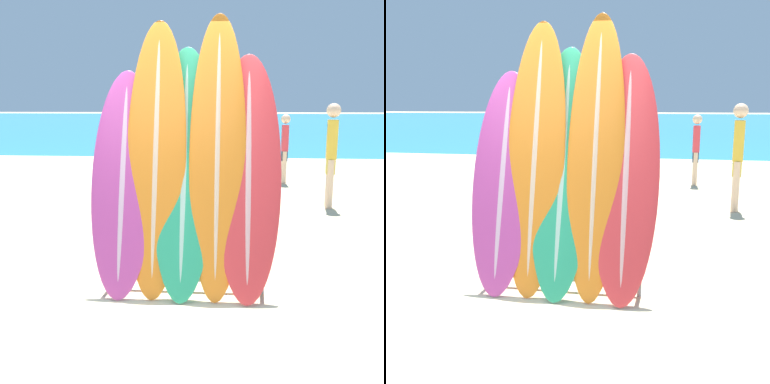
{
  "view_description": "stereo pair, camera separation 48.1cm",
  "coord_description": "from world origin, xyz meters",
  "views": [
    {
      "loc": [
        0.76,
        -3.51,
        1.75
      ],
      "look_at": [
        0.36,
        1.25,
        0.8
      ],
      "focal_mm": 42.0,
      "sensor_mm": 36.0,
      "label": 1
    },
    {
      "loc": [
        1.24,
        -3.45,
        1.75
      ],
      "look_at": [
        0.36,
        1.25,
        0.8
      ],
      "focal_mm": 42.0,
      "sensor_mm": 36.0,
      "label": 2
    }
  ],
  "objects": [
    {
      "name": "person_far_left",
      "position": [
        2.45,
        4.1,
        0.95
      ],
      "size": [
        0.23,
        0.29,
        1.74
      ],
      "rotation": [
        0.0,
        0.0,
        4.57
      ],
      "color": "beige",
      "rests_on": "ground_plane"
    },
    {
      "name": "ground_plane",
      "position": [
        0.0,
        0.0,
        0.0
      ],
      "size": [
        160.0,
        160.0,
        0.0
      ],
      "primitive_type": "plane",
      "color": "beige"
    },
    {
      "name": "surfboard_slot_4",
      "position": [
        0.93,
        0.53,
        1.11
      ],
      "size": [
        0.6,
        0.84,
        2.21
      ],
      "color": "red",
      "rests_on": "ground_plane"
    },
    {
      "name": "surfboard_slot_2",
      "position": [
        0.34,
        0.56,
        1.14
      ],
      "size": [
        0.59,
        0.89,
        2.29
      ],
      "color": "#289E70",
      "rests_on": "ground_plane"
    },
    {
      "name": "surfboard_slot_1",
      "position": [
        0.08,
        0.57,
        1.26
      ],
      "size": [
        0.56,
        0.8,
        2.53
      ],
      "color": "orange",
      "rests_on": "ground_plane"
    },
    {
      "name": "surfboard_rack",
      "position": [
        0.36,
        0.45,
        0.42
      ],
      "size": [
        1.48,
        0.04,
        0.78
      ],
      "color": "slate",
      "rests_on": "ground_plane"
    },
    {
      "name": "surfboard_slot_3",
      "position": [
        0.65,
        0.57,
        1.3
      ],
      "size": [
        0.52,
        0.85,
        2.59
      ],
      "color": "orange",
      "rests_on": "ground_plane"
    },
    {
      "name": "surfboard_slot_0",
      "position": [
        -0.22,
        0.51,
        1.03
      ],
      "size": [
        0.59,
        0.74,
        2.06
      ],
      "color": "#B23D8E",
      "rests_on": "ground_plane"
    },
    {
      "name": "person_near_water",
      "position": [
        1.96,
        6.4,
        0.82
      ],
      "size": [
        0.2,
        0.25,
        1.51
      ],
      "rotation": [
        0.0,
        0.0,
        1.54
      ],
      "color": "beige",
      "rests_on": "ground_plane"
    },
    {
      "name": "person_mid_beach",
      "position": [
        -1.09,
        7.54,
        0.83
      ],
      "size": [
        0.2,
        0.25,
        1.52
      ],
      "rotation": [
        0.0,
        0.0,
        1.8
      ],
      "color": "#A87A5B",
      "rests_on": "ground_plane"
    },
    {
      "name": "ocean_water",
      "position": [
        0.0,
        39.86,
        0.0
      ],
      "size": [
        120.0,
        60.0,
        0.01
      ],
      "color": "teal",
      "rests_on": "ground_plane"
    }
  ]
}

